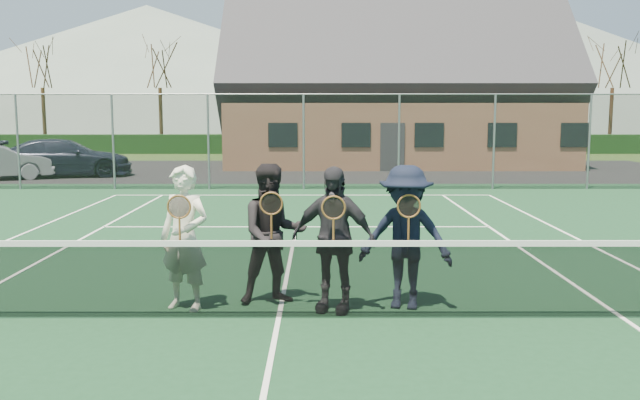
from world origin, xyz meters
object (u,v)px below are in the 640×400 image
object	(u,v)px
player_a	(184,238)
player_c	(333,239)
tennis_net	(278,276)
car_c	(65,158)
clubhouse	(395,78)
player_d	(405,237)
player_b	(273,234)

from	to	relation	value
player_a	player_c	distance (m)	1.84
tennis_net	player_a	size ratio (longest dim) A/B	6.49
car_c	clubhouse	xyz separation A→B (m)	(13.15, 6.24, 3.28)
tennis_net	clubhouse	world-z (taller)	clubhouse
player_c	tennis_net	bearing A→B (deg)	-153.90
tennis_net	player_c	size ratio (longest dim) A/B	6.49
player_a	player_d	world-z (taller)	same
clubhouse	player_d	bearing A→B (deg)	-95.91
player_c	car_c	bearing A→B (deg)	119.35
player_a	player_d	distance (m)	2.74
car_c	player_b	xyz separation A→B (m)	(9.05, -17.08, 0.21)
player_c	player_a	bearing A→B (deg)	177.94
player_b	player_c	size ratio (longest dim) A/B	1.00
player_c	player_d	size ratio (longest dim) A/B	1.00
player_d	tennis_net	bearing A→B (deg)	-164.07
tennis_net	player_c	distance (m)	0.82
clubhouse	player_b	world-z (taller)	clubhouse
tennis_net	player_b	distance (m)	0.79
player_a	player_d	bearing A→B (deg)	1.23
car_c	player_b	distance (m)	19.33
player_d	player_c	bearing A→B (deg)	-172.15
tennis_net	player_b	bearing A→B (deg)	98.86
tennis_net	player_a	xyz separation A→B (m)	(-1.18, 0.39, 0.38)
car_c	tennis_net	bearing A→B (deg)	-165.25
tennis_net	player_a	distance (m)	1.30
car_c	clubhouse	size ratio (longest dim) A/B	0.31
clubhouse	player_d	size ratio (longest dim) A/B	8.67
player_b	player_c	xyz separation A→B (m)	(0.76, -0.36, 0.00)
car_c	tennis_net	distance (m)	19.98
car_c	player_c	world-z (taller)	player_c
clubhouse	car_c	bearing A→B (deg)	-154.64
player_b	player_c	world-z (taller)	same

